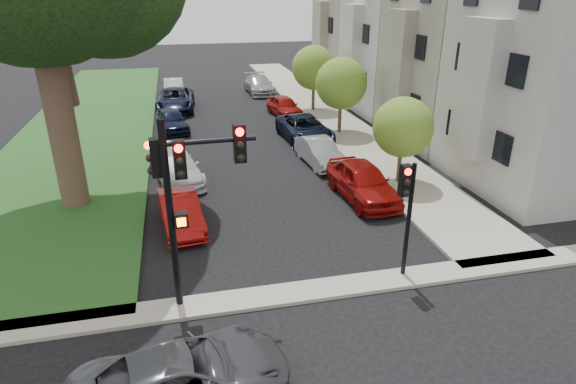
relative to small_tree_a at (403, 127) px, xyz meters
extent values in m
plane|color=black|center=(-6.20, -9.36, -2.66)|extent=(140.00, 140.00, 0.00)
cube|color=#295C20|center=(-15.20, 14.64, -2.60)|extent=(8.00, 44.00, 0.12)
cube|color=#A9A697|center=(0.55, 14.64, -2.60)|extent=(3.50, 44.00, 0.12)
cube|color=#A9A697|center=(-6.20, -7.36, -2.60)|extent=(60.00, 1.00, 0.12)
cube|color=#ABA69F|center=(6.30, -1.36, 2.34)|extent=(7.00, 7.40, 10.00)
cube|color=#ABA69F|center=(2.45, -1.36, 1.84)|extent=(0.70, 2.20, 5.50)
cube|color=black|center=(2.75, -1.36, 2.84)|extent=(0.08, 3.60, 6.00)
cube|color=gray|center=(6.30, 6.14, 2.34)|extent=(7.00, 7.40, 10.00)
cube|color=gray|center=(2.45, 6.14, 1.84)|extent=(0.70, 2.20, 5.50)
cube|color=black|center=(2.75, 6.14, 2.84)|extent=(0.08, 3.60, 6.00)
cube|color=#AAA9A9|center=(6.30, 13.64, 2.34)|extent=(7.00, 7.40, 10.00)
cube|color=#AAA9A9|center=(2.45, 13.64, 1.84)|extent=(0.70, 2.20, 5.50)
cube|color=black|center=(2.75, 13.64, 2.84)|extent=(0.08, 3.60, 6.00)
cube|color=gray|center=(6.30, 21.14, 2.34)|extent=(7.00, 7.40, 10.00)
cube|color=gray|center=(2.45, 21.14, 1.84)|extent=(0.70, 2.20, 5.50)
cube|color=black|center=(2.75, 21.14, 2.84)|extent=(0.08, 3.60, 6.00)
cylinder|color=#453022|center=(-14.01, 0.83, 1.28)|extent=(1.08, 1.08, 7.89)
cylinder|color=#453022|center=(0.00, 0.00, -1.71)|extent=(0.19, 0.19, 1.90)
sphere|color=olive|center=(0.00, 0.00, 0.01)|extent=(2.67, 2.67, 2.67)
cylinder|color=#453022|center=(0.00, 8.38, -1.57)|extent=(0.22, 0.22, 2.19)
sphere|color=olive|center=(0.00, 8.38, 0.40)|extent=(3.06, 3.06, 3.06)
cylinder|color=#453022|center=(0.00, 14.30, -1.56)|extent=(0.22, 0.22, 2.20)
sphere|color=olive|center=(0.00, 14.30, 0.42)|extent=(3.08, 3.08, 3.08)
cylinder|color=black|center=(-10.00, -7.16, 0.06)|extent=(0.19, 0.19, 5.44)
cylinder|color=black|center=(-8.85, -7.16, 2.16)|extent=(2.31, 0.17, 0.13)
cube|color=black|center=(-9.63, -7.16, 1.74)|extent=(0.32, 0.28, 0.99)
cube|color=black|center=(-8.12, -7.16, 2.05)|extent=(0.32, 0.28, 0.99)
cube|color=black|center=(-10.21, -6.89, 1.74)|extent=(0.28, 0.32, 0.99)
sphere|color=#FF0C05|center=(-9.63, -7.31, 2.07)|extent=(0.21, 0.21, 0.21)
sphere|color=black|center=(-9.63, -7.31, 1.40)|extent=(0.21, 0.21, 0.21)
cube|color=black|center=(-9.74, -7.16, 0.06)|extent=(0.37, 0.27, 0.40)
cube|color=#FF5905|center=(-9.74, -7.30, 0.06)|extent=(0.23, 0.03, 0.23)
cylinder|color=black|center=(-3.16, -7.16, -0.78)|extent=(0.15, 0.15, 3.76)
cube|color=black|center=(-3.41, -7.16, 0.61)|extent=(0.32, 0.28, 0.94)
sphere|color=#FF0C05|center=(-3.41, -7.30, 0.92)|extent=(0.20, 0.20, 0.20)
imported|color=#3F4247|center=(-9.98, -10.60, -2.01)|extent=(4.99, 2.97, 1.30)
imported|color=maroon|center=(-2.23, -1.24, -1.87)|extent=(2.17, 4.78, 1.59)
imported|color=#999BA0|center=(-2.79, 3.32, -2.01)|extent=(1.73, 4.07, 1.31)
imported|color=black|center=(-2.45, 7.43, -1.94)|extent=(2.70, 5.33, 1.44)
imported|color=maroon|center=(-2.33, 13.41, -1.98)|extent=(2.16, 4.20, 1.37)
imported|color=#999BA0|center=(-2.70, 21.32, -1.93)|extent=(2.15, 5.08, 1.46)
imported|color=maroon|center=(-9.82, -2.18, -2.02)|extent=(1.81, 4.04, 1.29)
imported|color=silver|center=(-9.85, 2.63, -1.99)|extent=(2.67, 4.90, 1.35)
imported|color=black|center=(-9.99, 11.24, -1.97)|extent=(2.29, 4.27, 1.38)
imported|color=black|center=(-9.67, 16.81, -1.88)|extent=(2.94, 5.75, 1.56)
imported|color=silver|center=(-9.73, 21.56, -1.96)|extent=(1.53, 4.29, 1.41)
camera|label=1|loc=(-9.57, -18.83, 5.73)|focal=30.00mm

